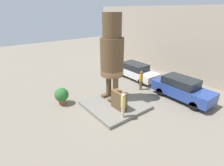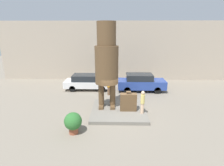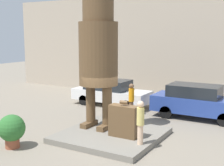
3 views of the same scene
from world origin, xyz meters
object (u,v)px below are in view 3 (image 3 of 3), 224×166
parked_car_white (110,92)px  worker_hivis (131,98)px  parked_car_blue (198,101)px  giant_suitcase (124,121)px  statue_figure (98,45)px  tourist (140,121)px  planter_pot (12,129)px

parked_car_white → worker_hivis: size_ratio=2.75×
parked_car_blue → giant_suitcase: bearing=-107.5°
statue_figure → worker_hivis: (-0.00, 3.16, -2.88)m
worker_hivis → giant_suitcase: bearing=-67.5°
tourist → worker_hivis: 4.91m
giant_suitcase → planter_pot: 4.28m
giant_suitcase → planter_pot: size_ratio=1.14×
statue_figure → giant_suitcase: statue_figure is taller
planter_pot → worker_hivis: bearing=74.5°
planter_pot → parked_car_blue: bearing=57.3°
statue_figure → tourist: 3.82m
giant_suitcase → parked_car_white: (-3.75, 5.33, -0.06)m
planter_pot → parked_car_white: bearing=92.9°
giant_suitcase → parked_car_white: giant_suitcase is taller
tourist → parked_car_blue: bearing=83.4°
statue_figure → worker_hivis: size_ratio=3.58×
giant_suitcase → planter_pot: bearing=-141.4°
statue_figure → parked_car_blue: statue_figure is taller
tourist → worker_hivis: size_ratio=0.96×
tourist → worker_hivis: tourist is taller
statue_figure → worker_hivis: bearing=90.0°
giant_suitcase → parked_car_blue: (1.57, 4.99, 0.02)m
tourist → parked_car_white: (-4.68, 5.79, -0.32)m
worker_hivis → tourist: bearing=-59.5°
parked_car_white → parked_car_blue: bearing=-3.7°
planter_pot → worker_hivis: size_ratio=0.75×
parked_car_blue → planter_pot: 9.09m
tourist → parked_car_white: tourist is taller
tourist → planter_pot: bearing=-152.8°
statue_figure → parked_car_blue: (3.12, 4.38, -2.92)m
tourist → statue_figure: bearing=156.8°
parked_car_white → tourist: bearing=-51.0°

